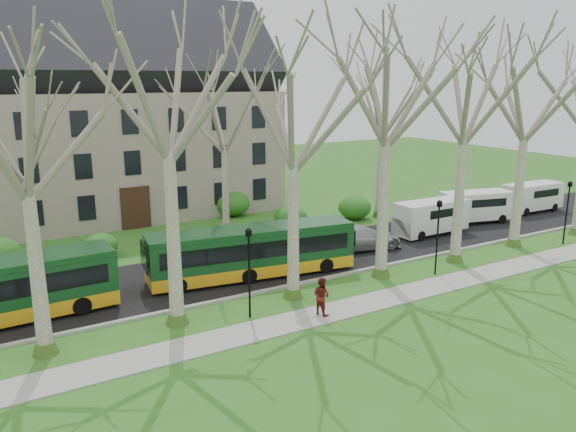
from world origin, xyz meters
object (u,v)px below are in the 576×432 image
at_px(pedestrian_b, 321,296).
at_px(sedan, 362,237).
at_px(van_b, 476,207).
at_px(bus_follow, 252,251).
at_px(van_c, 532,198).
at_px(van_a, 431,218).

bearing_deg(pedestrian_b, sedan, -65.45).
xyz_separation_m(sedan, van_b, (12.12, 1.20, 0.43)).
relative_size(bus_follow, van_c, 2.12).
bearing_deg(bus_follow, van_a, 13.19).
bearing_deg(van_c, van_b, -176.63).
bearing_deg(van_b, van_a, -157.43).
relative_size(van_b, pedestrian_b, 3.03).
height_order(bus_follow, van_c, bus_follow).
xyz_separation_m(bus_follow, pedestrian_b, (0.38, -6.45, -0.55)).
bearing_deg(pedestrian_b, bus_follow, -14.27).
distance_m(sedan, pedestrian_b, 11.10).
bearing_deg(van_b, bus_follow, -159.76).
height_order(van_a, pedestrian_b, van_a).
bearing_deg(van_b, pedestrian_b, -142.78).
xyz_separation_m(sedan, van_c, (19.11, 1.33, 0.42)).
relative_size(sedan, van_a, 0.97).
bearing_deg(sedan, van_c, -76.40).
xyz_separation_m(sedan, pedestrian_b, (-8.22, -7.46, 0.13)).
relative_size(van_a, pedestrian_b, 3.04).
bearing_deg(van_a, bus_follow, -174.61).
xyz_separation_m(bus_follow, van_a, (15.13, 1.38, -0.24)).
height_order(bus_follow, van_b, bus_follow).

